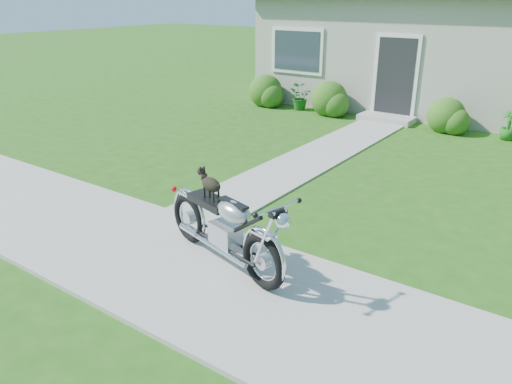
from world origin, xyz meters
TOP-DOWN VIEW (x-y plane):
  - ground at (0.00, 0.00)m, footprint 80.00×80.00m
  - sidewalk at (0.00, 0.00)m, footprint 24.00×2.20m
  - walkway at (-1.50, 5.00)m, footprint 1.20×8.00m
  - house at (-0.00, 11.99)m, footprint 12.60×7.03m
  - shrub_row at (0.18, 8.50)m, footprint 10.59×1.11m
  - potted_plant_left at (-4.14, 8.55)m, footprint 0.70×0.62m
  - potted_plant_right at (1.44, 8.55)m, footprint 0.43×0.43m
  - motorcycle_with_dog at (-0.24, 0.30)m, footprint 2.18×0.87m

SIDE VIEW (x-z plane):
  - ground at x=0.00m, z-range 0.00..0.00m
  - walkway at x=-1.50m, z-range 0.00..0.03m
  - sidewalk at x=0.00m, z-range 0.00..0.04m
  - potted_plant_right at x=1.44m, z-range 0.00..0.67m
  - potted_plant_left at x=-4.14m, z-range 0.00..0.72m
  - shrub_row at x=0.18m, z-range -0.11..0.99m
  - motorcycle_with_dog at x=-0.24m, z-range -0.02..1.10m
  - house at x=0.00m, z-range -0.09..4.41m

